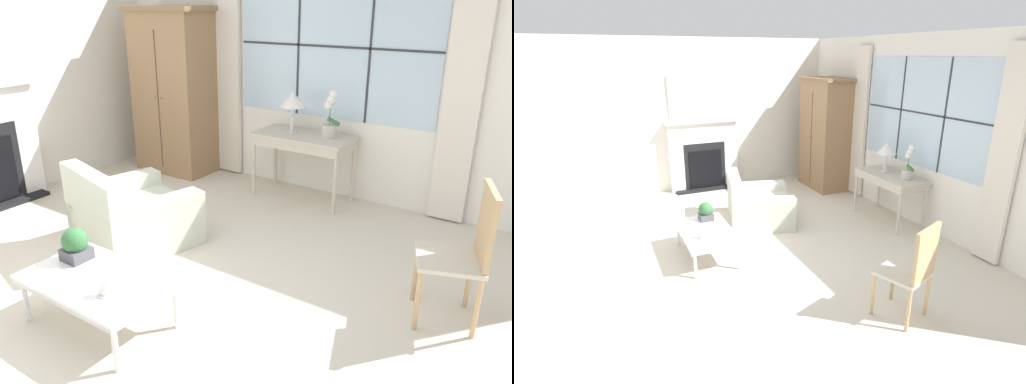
# 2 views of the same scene
# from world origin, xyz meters

# --- Properties ---
(ground_plane) EXTENTS (14.00, 14.00, 0.00)m
(ground_plane) POSITION_xyz_m (0.00, 0.00, 0.00)
(ground_plane) COLOR beige
(wall_back_windowed) EXTENTS (7.20, 0.14, 2.80)m
(wall_back_windowed) POSITION_xyz_m (0.00, 3.02, 1.40)
(wall_back_windowed) COLOR white
(wall_back_windowed) RESTS_ON ground_plane
(armoire) EXTENTS (1.07, 0.66, 2.10)m
(armoire) POSITION_xyz_m (-2.06, 2.65, 1.06)
(armoire) COLOR #93704C
(armoire) RESTS_ON ground_plane
(console_table) EXTENTS (1.12, 0.56, 0.76)m
(console_table) POSITION_xyz_m (-0.14, 2.66, 0.67)
(console_table) COLOR beige
(console_table) RESTS_ON ground_plane
(table_lamp) EXTENTS (0.30, 0.30, 0.46)m
(table_lamp) POSITION_xyz_m (-0.31, 2.68, 1.12)
(table_lamp) COLOR silver
(table_lamp) RESTS_ON console_table
(potted_orchid) EXTENTS (0.21, 0.16, 0.53)m
(potted_orchid) POSITION_xyz_m (0.14, 2.72, 0.95)
(potted_orchid) COLOR #BCB7AD
(potted_orchid) RESTS_ON console_table
(armchair_upholstered) EXTENTS (1.18, 1.15, 0.77)m
(armchair_upholstered) POSITION_xyz_m (-0.91, 0.76, 0.25)
(armchair_upholstered) COLOR beige
(armchair_upholstered) RESTS_ON ground_plane
(side_chair_wooden) EXTENTS (0.56, 0.56, 1.03)m
(side_chair_wooden) POSITION_xyz_m (1.95, 1.19, 0.58)
(side_chair_wooden) COLOR beige
(side_chair_wooden) RESTS_ON ground_plane
(coffee_table) EXTENTS (1.04, 0.64, 0.38)m
(coffee_table) POSITION_xyz_m (-0.13, -0.28, 0.34)
(coffee_table) COLOR silver
(coffee_table) RESTS_ON ground_plane
(potted_plant_small) EXTENTS (0.19, 0.19, 0.25)m
(potted_plant_small) POSITION_xyz_m (-0.45, -0.18, 0.50)
(potted_plant_small) COLOR #4C4C51
(potted_plant_small) RESTS_ON coffee_table
(pillar_candle) EXTENTS (0.11, 0.11, 0.12)m
(pillar_candle) POSITION_xyz_m (0.10, -0.38, 0.43)
(pillar_candle) COLOR silver
(pillar_candle) RESTS_ON coffee_table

